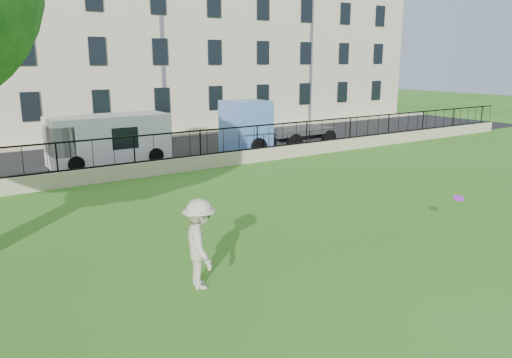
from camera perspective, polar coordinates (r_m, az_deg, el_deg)
ground at (r=11.11m, az=9.20°, el=-11.69°), size 120.00×120.00×0.00m
retaining_wall at (r=20.96m, az=-13.61°, el=0.98°), size 50.00×0.40×0.60m
iron_railing at (r=20.80m, az=-13.74°, el=3.27°), size 50.00×0.05×1.13m
street at (r=25.40m, az=-17.29°, el=2.20°), size 60.00×9.00×0.01m
sidewalk at (r=30.35m, az=-20.16°, el=3.84°), size 60.00×1.40×0.12m
building_row at (r=35.60m, az=-23.38°, el=15.97°), size 56.40×10.40×13.80m
man at (r=10.51m, az=-6.42°, el=-7.39°), size 0.99×1.37×1.92m
frisbee at (r=13.55m, az=22.14°, el=-2.05°), size 0.29×0.29×0.12m
white_van at (r=24.01m, az=-16.42°, el=4.35°), size 5.34×2.09×2.24m
blue_truck at (r=27.15m, az=2.65°, el=6.34°), size 6.46×2.50×2.68m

